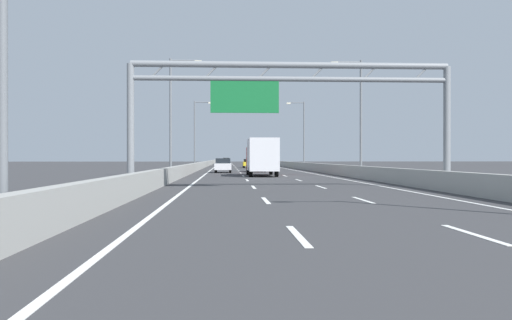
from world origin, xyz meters
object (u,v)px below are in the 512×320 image
Objects in this scene: orange_car at (226,161)px; red_car at (256,165)px; black_car at (224,163)px; streetlamp_right_mid at (358,111)px; streetlamp_left_mid at (174,110)px; box_truck at (262,156)px; streetlamp_right_far at (302,131)px; white_car at (223,165)px; streetlamp_left_far at (196,130)px; sign_gantry at (285,92)px; yellow_car at (249,163)px.

orange_car is 72.12m from red_car.
black_car is 1.05× the size of red_car.
streetlamp_right_mid is 2.05× the size of black_car.
streetlamp_left_mid reaches higher than box_truck.
red_car is 0.55× the size of box_truck.
red_car is 14.02m from box_truck.
streetlamp_right_far is 2.32× the size of white_car.
streetlamp_left_far reaches higher than red_car.
streetlamp_right_far is (7.77, 49.27, 0.56)m from sign_gantry.
streetlamp_right_far reaches higher than orange_car.
streetlamp_left_far is 17.99m from red_car.
white_car is (3.85, -18.89, -4.62)m from streetlamp_left_far.
streetlamp_right_mid is (14.93, 0.00, 0.00)m from streetlamp_left_mid.
streetlamp_right_far is at bearing 90.00° from streetlamp_right_mid.
streetlamp_right_far is at bearing 0.00° from streetlamp_left_far.
red_car is (7.57, -15.65, -4.61)m from streetlamp_left_far.
orange_car is at bearing 87.36° from streetlamp_left_mid.
sign_gantry is 70.39m from black_car.
box_truck is (3.45, -50.57, 1.01)m from black_car.
streetlamp_right_far is at bearing -49.02° from yellow_car.
black_car is (-3.36, 70.19, -4.13)m from sign_gantry.
streetlamp_left_mid is at bearing -114.09° from red_car.
streetlamp_right_far is at bearing 65.38° from streetlamp_left_mid.
streetlamp_left_mid is at bearing -92.64° from orange_car.
streetlamp_left_far is 21.78m from black_car.
streetlamp_left_mid is at bearing -157.98° from box_truck.
red_car is at bearing -90.23° from yellow_car.
streetlamp_right_mid is 2.17× the size of red_car.
sign_gantry is 3.51× the size of orange_car.
yellow_car is (3.86, -12.56, 0.02)m from black_car.
streetlamp_left_far is at bearing -100.30° from black_car.
streetlamp_left_mid is 32.58m from streetlamp_left_far.
streetlamp_right_mid is 41.84m from yellow_car.
streetlamp_left_far reaches higher than yellow_car.
sign_gantry is 30.82m from white_car.
box_truck is at bearing -90.62° from yellow_car.
black_car is 1.06× the size of yellow_car.
orange_car reaches higher than black_car.
streetlamp_left_mid reaches higher than sign_gantry.
streetlamp_right_mid reaches higher than white_car.
red_car is at bearing 89.30° from sign_gantry.
streetlamp_right_mid reaches higher than box_truck.
yellow_car is (7.67, 40.94, -4.67)m from streetlamp_left_mid.
streetlamp_left_far is at bearing 90.00° from streetlamp_left_mid.
yellow_car is (0.51, 57.63, -4.12)m from sign_gantry.
box_truck is at bearing -87.90° from orange_car.
streetlamp_right_far is (14.93, 32.58, 0.00)m from streetlamp_left_mid.
streetlamp_left_mid is 89.18m from orange_car.
streetlamp_right_far is at bearing 64.81° from red_car.
streetlamp_left_mid is at bearing -100.61° from yellow_car.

